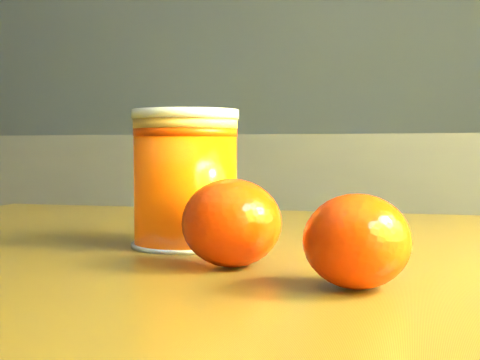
% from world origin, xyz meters
% --- Properties ---
extents(kitchen_counter, '(3.15, 0.60, 0.90)m').
position_xyz_m(kitchen_counter, '(0.00, 1.45, 0.45)').
color(kitchen_counter, '#54555A').
rests_on(kitchen_counter, ground).
extents(juice_glass, '(0.09, 0.09, 0.11)m').
position_xyz_m(juice_glass, '(0.83, 0.26, 0.85)').
color(juice_glass, '#F05004').
rests_on(juice_glass, table).
extents(orange_front, '(0.08, 0.08, 0.06)m').
position_xyz_m(orange_front, '(0.90, 0.19, 0.82)').
color(orange_front, '#F83604').
rests_on(orange_front, table).
extents(orange_back, '(0.08, 0.08, 0.05)m').
position_xyz_m(orange_back, '(0.99, 0.14, 0.82)').
color(orange_back, '#F83604').
rests_on(orange_back, table).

